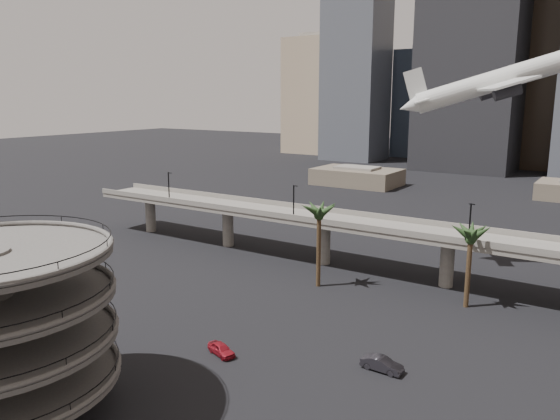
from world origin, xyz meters
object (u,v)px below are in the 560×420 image
Objects in this scene: car_a at (221,349)px; car_b at (382,364)px; airborne_jet at (498,81)px; overpass at (382,232)px.

car_a is 18.43m from car_b.
airborne_jet is 6.61× the size of car_b.
car_b is (-0.35, -44.54, -31.27)m from airborne_jet.
overpass reaches higher than car_b.
car_b is (17.15, 6.73, 0.08)m from car_a.
car_a is 0.87× the size of car_b.
overpass is 31.29m from airborne_jet.
car_a is at bearing -95.77° from overpass.
airborne_jet reaches higher than car_b.
overpass is 27.65× the size of car_b.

